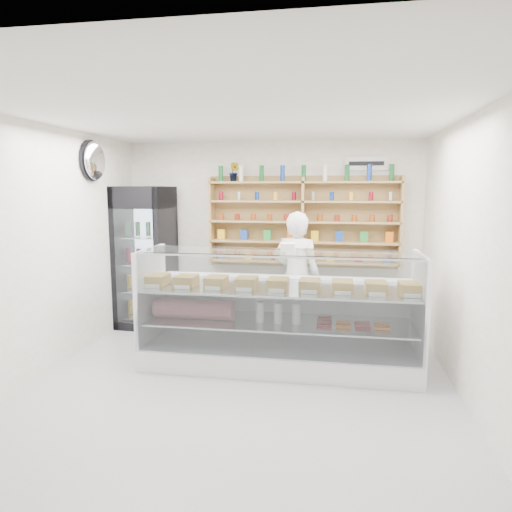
# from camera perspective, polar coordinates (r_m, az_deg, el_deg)

# --- Properties ---
(room) EXTENTS (5.00, 5.00, 5.00)m
(room) POSITION_cam_1_polar(r_m,az_deg,el_deg) (4.62, -2.27, -0.10)
(room) COLOR #B1B0B5
(room) RESTS_ON ground
(display_counter) EXTENTS (3.18, 0.95, 1.38)m
(display_counter) POSITION_cam_1_polar(r_m,az_deg,el_deg) (5.45, 2.84, -9.89)
(display_counter) COLOR white
(display_counter) RESTS_ON floor
(shop_worker) EXTENTS (0.73, 0.57, 1.79)m
(shop_worker) POSITION_cam_1_polar(r_m,az_deg,el_deg) (6.16, 5.09, -2.74)
(shop_worker) COLOR silver
(shop_worker) RESTS_ON floor
(drinks_cooler) EXTENTS (0.80, 0.77, 2.12)m
(drinks_cooler) POSITION_cam_1_polar(r_m,az_deg,el_deg) (7.11, -13.64, -0.10)
(drinks_cooler) COLOR black
(drinks_cooler) RESTS_ON floor
(wall_shelving) EXTENTS (2.84, 0.28, 1.33)m
(wall_shelving) POSITION_cam_1_polar(r_m,az_deg,el_deg) (6.84, 5.89, 4.24)
(wall_shelving) COLOR #A7814E
(wall_shelving) RESTS_ON back_wall
(potted_plant) EXTENTS (0.19, 0.17, 0.28)m
(potted_plant) POSITION_cam_1_polar(r_m,az_deg,el_deg) (6.97, -2.76, 10.45)
(potted_plant) COLOR #1E6626
(potted_plant) RESTS_ON wall_shelving
(security_mirror) EXTENTS (0.15, 0.50, 0.50)m
(security_mirror) POSITION_cam_1_polar(r_m,az_deg,el_deg) (6.48, -19.51, 11.16)
(security_mirror) COLOR silver
(security_mirror) RESTS_ON left_wall
(wall_sign) EXTENTS (0.62, 0.03, 0.20)m
(wall_sign) POSITION_cam_1_polar(r_m,az_deg,el_deg) (6.96, 13.62, 11.17)
(wall_sign) COLOR white
(wall_sign) RESTS_ON back_wall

